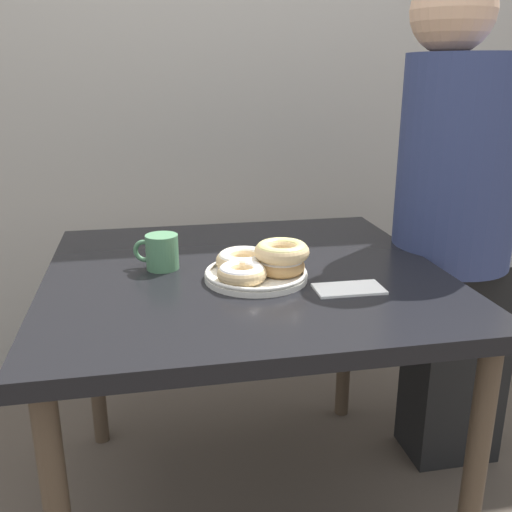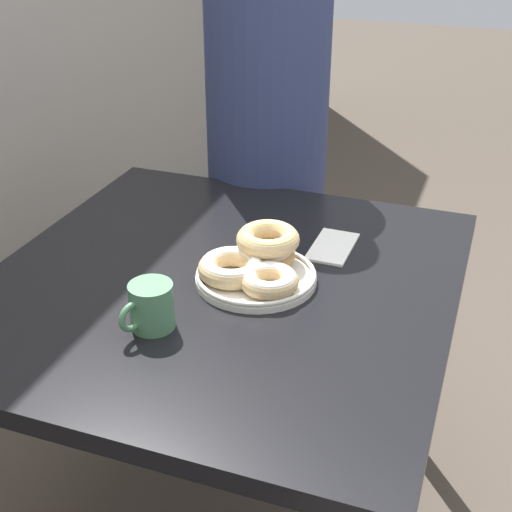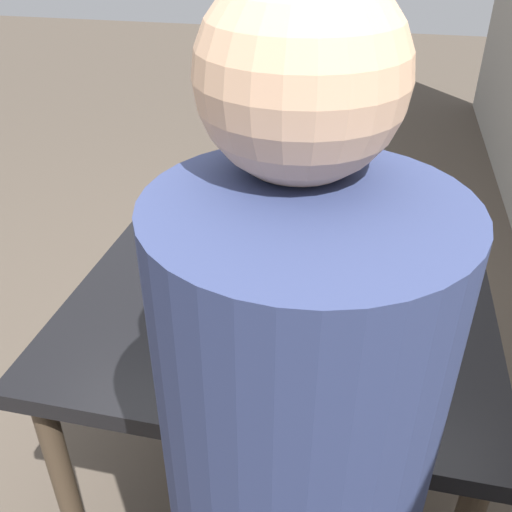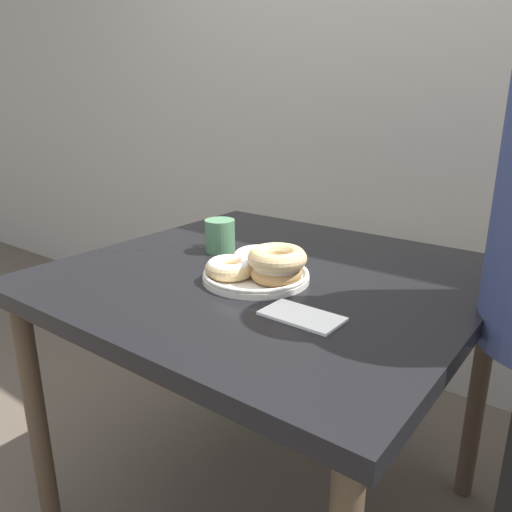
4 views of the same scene
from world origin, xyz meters
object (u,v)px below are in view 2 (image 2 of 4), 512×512
Objects in this scene: coffee_mug at (151,306)px; napkin at (333,247)px; donut_plate at (256,263)px; dining_table at (222,310)px; person_figure at (267,143)px.

coffee_mug reaches higher than napkin.
donut_plate and coffee_mug have the same top height.
coffee_mug is (-0.21, 0.05, 0.12)m from dining_table.
napkin is at bearing -29.50° from coffee_mug.
donut_plate is 1.70× the size of napkin.
person_figure is at bearing 34.96° from napkin.
coffee_mug is 0.72× the size of napkin.
person_figure is at bearing 10.73° from dining_table.
donut_plate is 0.66m from person_figure.
donut_plate is at bearing -162.86° from person_figure.
napkin is (0.19, -0.12, -0.03)m from donut_plate.
donut_plate is (0.02, -0.07, 0.12)m from dining_table.
coffee_mug is at bearing -175.29° from person_figure.
person_figure is 0.54m from napkin.
person_figure is 9.25× the size of napkin.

